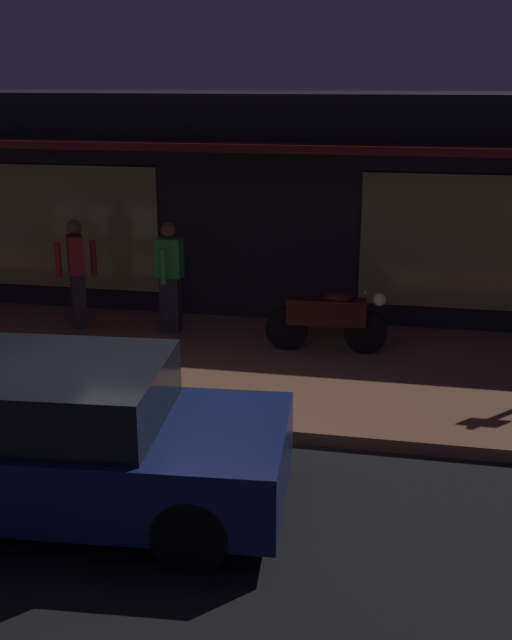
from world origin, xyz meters
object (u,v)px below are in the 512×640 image
at_px(motorcycle, 329,317).
at_px(person_bystander, 170,275).
at_px(person_photographer, 77,271).
at_px(parked_car_far, 57,438).

bearing_deg(motorcycle, person_bystander, 170.25).
bearing_deg(person_photographer, motorcycle, -5.36).
bearing_deg(person_bystander, person_photographer, -177.93).
distance_m(motorcycle, parked_car_far, 4.79).
bearing_deg(person_photographer, parked_car_far, -68.58).
xyz_separation_m(person_photographer, person_bystander, (1.45, 0.05, 0.00)).
xyz_separation_m(person_bystander, parked_car_far, (0.39, -4.75, -0.32)).
relative_size(motorcycle, person_bystander, 1.02).
relative_size(motorcycle, parked_car_far, 0.40).
bearing_deg(motorcycle, parked_car_far, -115.06).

